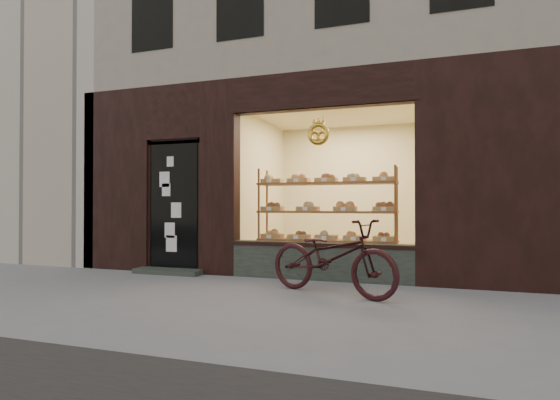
% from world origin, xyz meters
% --- Properties ---
extents(ground, '(90.00, 90.00, 0.00)m').
position_xyz_m(ground, '(0.00, 0.00, 0.00)').
color(ground, slate).
extents(bakery_building, '(7.20, 7.28, 9.00)m').
position_xyz_m(bakery_building, '(0.04, 5.29, 5.58)').
color(bakery_building, black).
rests_on(bakery_building, ground).
extents(neighbor_left, '(12.00, 7.00, 9.00)m').
position_xyz_m(neighbor_left, '(-9.60, 5.50, 4.50)').
color(neighbor_left, '#B9B3AB').
rests_on(neighbor_left, ground).
extents(display_shelf, '(2.20, 0.45, 1.70)m').
position_xyz_m(display_shelf, '(0.45, 2.55, 0.87)').
color(display_shelf, brown).
rests_on(display_shelf, ground).
extents(bicycle, '(1.89, 1.21, 0.94)m').
position_xyz_m(bicycle, '(0.83, 1.11, 0.47)').
color(bicycle, black).
rests_on(bicycle, ground).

